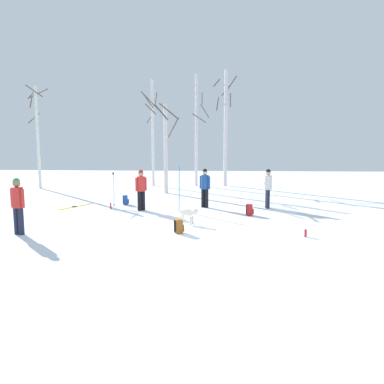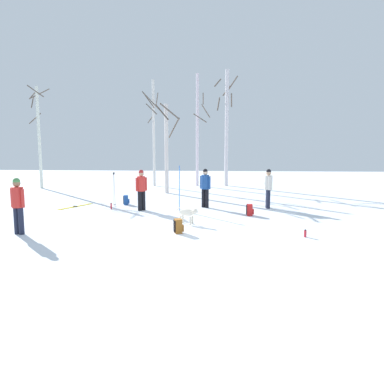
{
  "view_description": "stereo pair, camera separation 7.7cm",
  "coord_description": "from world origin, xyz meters",
  "px_view_note": "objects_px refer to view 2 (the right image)",
  "views": [
    {
      "loc": [
        1.25,
        -10.83,
        2.56
      ],
      "look_at": [
        0.41,
        1.7,
        1.0
      ],
      "focal_mm": 32.27,
      "sensor_mm": 36.0,
      "label": 1
    },
    {
      "loc": [
        1.32,
        -10.83,
        2.56
      ],
      "look_at": [
        0.41,
        1.7,
        1.0
      ],
      "focal_mm": 32.27,
      "sensor_mm": 36.0,
      "label": 2
    }
  ],
  "objects_px": {
    "birch_tree_2": "(167,146)",
    "birch_tree_1": "(154,131)",
    "backpack_2": "(250,210)",
    "birch_tree_4": "(227,125)",
    "dog": "(188,213)",
    "birch_tree_3": "(198,130)",
    "water_bottle_0": "(111,206)",
    "person_2": "(205,185)",
    "birch_tree_0": "(39,135)",
    "backpack_0": "(126,200)",
    "backpack_1": "(178,226)",
    "ski_pair_planted_0": "(179,189)",
    "ski_poles_0": "(114,188)",
    "ski_pair_lying_0": "(76,206)",
    "person_3": "(18,202)",
    "water_bottle_1": "(305,234)",
    "person_0": "(268,186)",
    "person_1": "(141,187)"
  },
  "relations": [
    {
      "from": "birch_tree_2",
      "to": "dog",
      "type": "bearing_deg",
      "value": -77.02
    },
    {
      "from": "ski_pair_lying_0",
      "to": "birch_tree_2",
      "type": "height_order",
      "value": "birch_tree_2"
    },
    {
      "from": "ski_pair_planted_0",
      "to": "birch_tree_3",
      "type": "distance_m",
      "value": 10.43
    },
    {
      "from": "ski_pair_lying_0",
      "to": "birch_tree_2",
      "type": "xyz_separation_m",
      "value": [
        3.39,
        5.11,
        2.71
      ]
    },
    {
      "from": "backpack_0",
      "to": "birch_tree_3",
      "type": "bearing_deg",
      "value": 71.6
    },
    {
      "from": "dog",
      "to": "birch_tree_3",
      "type": "xyz_separation_m",
      "value": [
        -0.36,
        12.51,
        3.52
      ]
    },
    {
      "from": "water_bottle_1",
      "to": "birch_tree_4",
      "type": "relative_size",
      "value": 0.03
    },
    {
      "from": "backpack_2",
      "to": "birch_tree_1",
      "type": "relative_size",
      "value": 0.06
    },
    {
      "from": "birch_tree_1",
      "to": "birch_tree_3",
      "type": "height_order",
      "value": "birch_tree_3"
    },
    {
      "from": "person_3",
      "to": "dog",
      "type": "relative_size",
      "value": 2.06
    },
    {
      "from": "ski_pair_planted_0",
      "to": "water_bottle_0",
      "type": "xyz_separation_m",
      "value": [
        -2.99,
        0.24,
        -0.81
      ]
    },
    {
      "from": "ski_pair_planted_0",
      "to": "water_bottle_1",
      "type": "bearing_deg",
      "value": -44.25
    },
    {
      "from": "birch_tree_0",
      "to": "birch_tree_1",
      "type": "height_order",
      "value": "birch_tree_1"
    },
    {
      "from": "person_1",
      "to": "birch_tree_2",
      "type": "bearing_deg",
      "value": 87.72
    },
    {
      "from": "ski_pair_planted_0",
      "to": "birch_tree_3",
      "type": "relative_size",
      "value": 0.25
    },
    {
      "from": "ski_pair_lying_0",
      "to": "water_bottle_1",
      "type": "relative_size",
      "value": 8.0
    },
    {
      "from": "dog",
      "to": "birch_tree_0",
      "type": "height_order",
      "value": "birch_tree_0"
    },
    {
      "from": "birch_tree_0",
      "to": "birch_tree_2",
      "type": "xyz_separation_m",
      "value": [
        8.66,
        -1.95,
        -0.78
      ]
    },
    {
      "from": "backpack_1",
      "to": "birch_tree_3",
      "type": "relative_size",
      "value": 0.06
    },
    {
      "from": "backpack_0",
      "to": "backpack_1",
      "type": "relative_size",
      "value": 1.0
    },
    {
      "from": "water_bottle_0",
      "to": "birch_tree_4",
      "type": "distance_m",
      "value": 12.0
    },
    {
      "from": "backpack_0",
      "to": "person_0",
      "type": "bearing_deg",
      "value": -4.81
    },
    {
      "from": "person_0",
      "to": "birch_tree_3",
      "type": "xyz_separation_m",
      "value": [
        -3.58,
        9.09,
        2.93
      ]
    },
    {
      "from": "ski_pair_lying_0",
      "to": "birch_tree_4",
      "type": "xyz_separation_m",
      "value": [
        6.94,
        9.58,
        4.19
      ]
    },
    {
      "from": "backpack_1",
      "to": "birch_tree_4",
      "type": "height_order",
      "value": "birch_tree_4"
    },
    {
      "from": "birch_tree_1",
      "to": "ski_poles_0",
      "type": "bearing_deg",
      "value": -91.31
    },
    {
      "from": "water_bottle_0",
      "to": "birch_tree_0",
      "type": "distance_m",
      "value": 10.83
    },
    {
      "from": "ski_pair_planted_0",
      "to": "dog",
      "type": "bearing_deg",
      "value": -77.57
    },
    {
      "from": "water_bottle_0",
      "to": "birch_tree_3",
      "type": "distance_m",
      "value": 10.93
    },
    {
      "from": "person_3",
      "to": "birch_tree_2",
      "type": "bearing_deg",
      "value": 73.19
    },
    {
      "from": "person_2",
      "to": "backpack_0",
      "type": "bearing_deg",
      "value": 171.98
    },
    {
      "from": "ski_pair_planted_0",
      "to": "backpack_2",
      "type": "height_order",
      "value": "ski_pair_planted_0"
    },
    {
      "from": "ski_pair_lying_0",
      "to": "water_bottle_0",
      "type": "distance_m",
      "value": 1.83
    },
    {
      "from": "person_3",
      "to": "dog",
      "type": "bearing_deg",
      "value": 19.72
    },
    {
      "from": "ski_pair_lying_0",
      "to": "water_bottle_0",
      "type": "bearing_deg",
      "value": -14.47
    },
    {
      "from": "birch_tree_3",
      "to": "person_0",
      "type": "bearing_deg",
      "value": -68.49
    },
    {
      "from": "person_3",
      "to": "backpack_2",
      "type": "distance_m",
      "value": 8.09
    },
    {
      "from": "birch_tree_1",
      "to": "water_bottle_1",
      "type": "bearing_deg",
      "value": -63.15
    },
    {
      "from": "birch_tree_2",
      "to": "ski_pair_lying_0",
      "type": "bearing_deg",
      "value": -123.56
    },
    {
      "from": "person_1",
      "to": "backpack_0",
      "type": "bearing_deg",
      "value": 125.83
    },
    {
      "from": "person_2",
      "to": "birch_tree_2",
      "type": "bearing_deg",
      "value": 116.22
    },
    {
      "from": "ski_poles_0",
      "to": "birch_tree_3",
      "type": "height_order",
      "value": "birch_tree_3"
    },
    {
      "from": "dog",
      "to": "birch_tree_1",
      "type": "height_order",
      "value": "birch_tree_1"
    },
    {
      "from": "backpack_2",
      "to": "birch_tree_4",
      "type": "bearing_deg",
      "value": 93.38
    },
    {
      "from": "birch_tree_0",
      "to": "birch_tree_2",
      "type": "height_order",
      "value": "birch_tree_0"
    },
    {
      "from": "birch_tree_2",
      "to": "birch_tree_1",
      "type": "bearing_deg",
      "value": 110.5
    },
    {
      "from": "dog",
      "to": "backpack_0",
      "type": "distance_m",
      "value": 5.1
    },
    {
      "from": "person_2",
      "to": "birch_tree_0",
      "type": "xyz_separation_m",
      "value": [
        -11.06,
        6.83,
        2.52
      ]
    },
    {
      "from": "birch_tree_4",
      "to": "birch_tree_1",
      "type": "bearing_deg",
      "value": -174.41
    },
    {
      "from": "person_3",
      "to": "birch_tree_3",
      "type": "relative_size",
      "value": 0.22
    }
  ]
}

